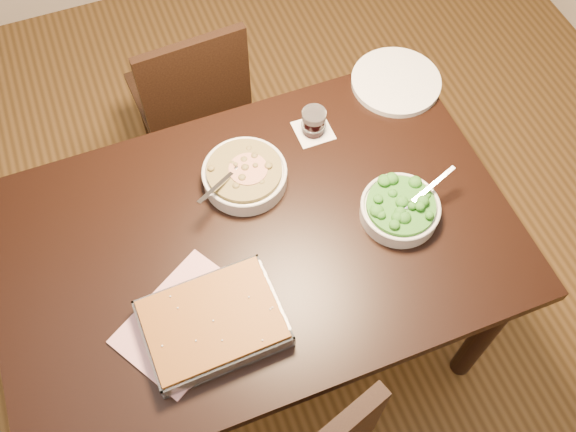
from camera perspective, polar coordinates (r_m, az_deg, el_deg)
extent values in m
plane|color=#402B12|center=(2.43, -2.14, -10.45)|extent=(4.00, 4.00, 0.00)
cube|color=black|center=(1.76, -2.91, -2.23)|extent=(1.40, 0.90, 0.04)
cube|color=black|center=(1.82, -2.81, -3.28)|extent=(1.26, 0.76, 0.08)
cylinder|color=black|center=(2.14, 17.15, -9.75)|extent=(0.07, 0.07, 0.71)
cylinder|color=black|center=(2.29, -20.53, -3.91)|extent=(0.07, 0.07, 0.71)
cylinder|color=black|center=(2.41, 8.51, 5.50)|extent=(0.07, 0.07, 0.71)
cube|color=#C13755|center=(1.65, -9.00, -9.20)|extent=(0.40, 0.37, 0.01)
cube|color=white|center=(1.94, 2.26, 7.59)|extent=(0.11, 0.11, 0.00)
cylinder|color=silver|center=(1.82, -3.85, 3.51)|extent=(0.24, 0.24, 0.05)
torus|color=silver|center=(1.80, -3.90, 3.99)|extent=(0.24, 0.24, 0.01)
cylinder|color=#3C2C10|center=(1.79, -3.91, 4.06)|extent=(0.21, 0.21, 0.02)
cube|color=silver|center=(1.75, -5.28, 2.67)|extent=(0.13, 0.10, 0.05)
cylinder|color=maroon|center=(1.79, -3.57, 4.21)|extent=(0.11, 0.11, 0.00)
cylinder|color=silver|center=(1.78, 9.88, 0.46)|extent=(0.22, 0.22, 0.04)
torus|color=silver|center=(1.76, 10.00, 0.87)|extent=(0.22, 0.22, 0.01)
cylinder|color=#1E5012|center=(1.76, 10.01, 0.94)|extent=(0.19, 0.19, 0.02)
cube|color=silver|center=(1.78, 11.71, 2.30)|extent=(0.14, 0.05, 0.05)
cube|color=silver|center=(1.64, -6.59, -9.78)|extent=(0.35, 0.26, 0.01)
cube|color=#5F270D|center=(1.61, -6.70, -9.40)|extent=(0.33, 0.24, 0.05)
cube|color=silver|center=(1.66, -8.09, -5.84)|extent=(0.34, 0.02, 0.05)
cube|color=silver|center=(1.57, -5.17, -13.26)|extent=(0.34, 0.02, 0.05)
cube|color=silver|center=(1.63, -1.15, -7.38)|extent=(0.01, 0.25, 0.05)
cube|color=silver|center=(1.62, -12.32, -11.45)|extent=(0.01, 0.25, 0.05)
cylinder|color=black|center=(1.92, 2.29, 8.16)|extent=(0.06, 0.06, 0.06)
cylinder|color=silver|center=(1.89, 2.33, 8.95)|extent=(0.07, 0.07, 0.02)
cylinder|color=silver|center=(2.08, 9.58, 11.70)|extent=(0.28, 0.28, 0.02)
cube|color=black|center=(2.54, -8.92, 10.55)|extent=(0.41, 0.41, 0.04)
cylinder|color=black|center=(2.82, -6.38, 11.14)|extent=(0.03, 0.03, 0.38)
cylinder|color=black|center=(2.62, -3.77, 6.37)|extent=(0.03, 0.03, 0.38)
cylinder|color=black|center=(2.78, -12.65, 8.85)|extent=(0.03, 0.03, 0.38)
cylinder|color=black|center=(2.58, -10.43, 3.87)|extent=(0.03, 0.03, 0.38)
cube|color=black|center=(2.26, -8.16, 11.26)|extent=(0.39, 0.06, 0.41)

